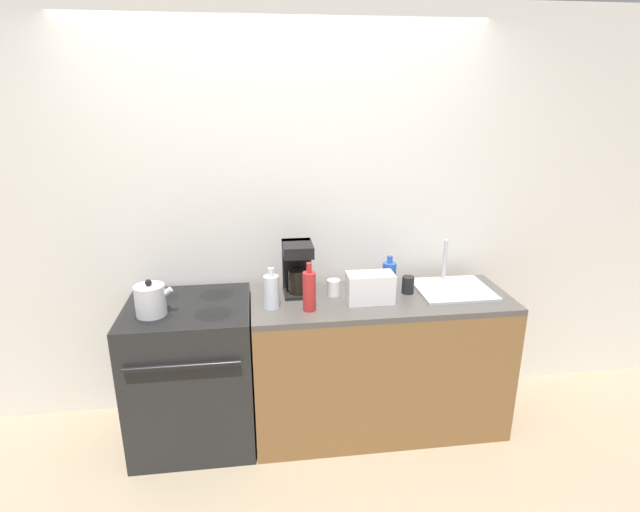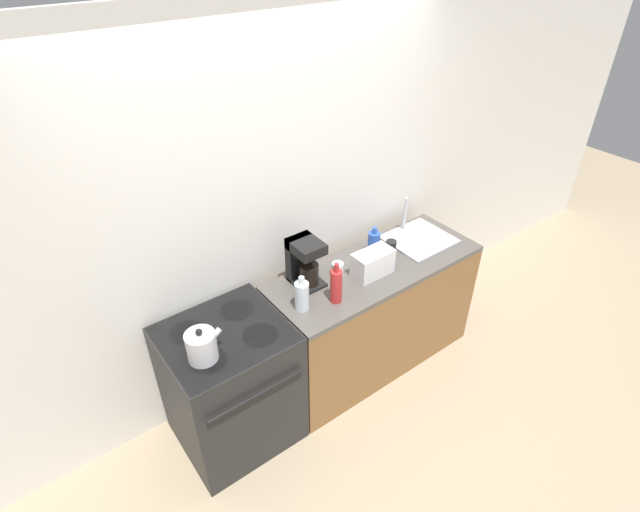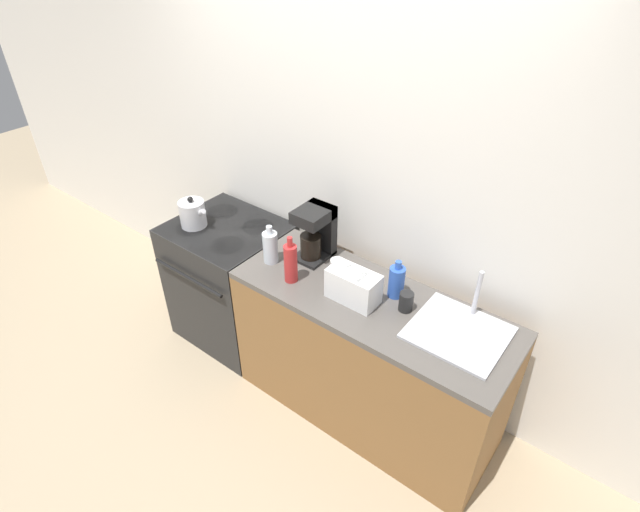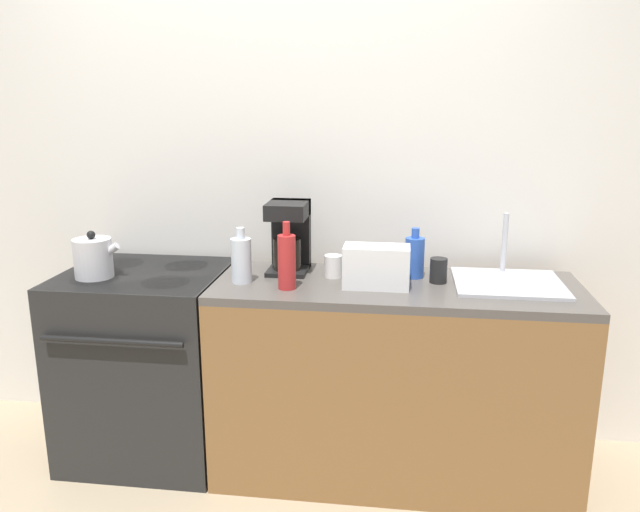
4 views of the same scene
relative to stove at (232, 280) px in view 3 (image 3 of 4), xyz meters
name	(u,v)px [view 3 (image 3 of 4)]	position (x,y,z in m)	size (l,w,h in m)	color
ground_plane	(267,394)	(0.60, -0.33, -0.46)	(12.00, 12.00, 0.00)	tan
wall_back	(334,176)	(0.60, 0.38, 0.84)	(8.00, 0.05, 2.60)	silver
stove	(232,280)	(0.00, 0.00, 0.00)	(0.72, 0.69, 0.90)	black
counter_block	(367,359)	(1.16, -0.03, -0.01)	(1.57, 0.59, 0.90)	brown
kettle	(193,214)	(-0.17, -0.10, 0.53)	(0.21, 0.17, 0.21)	silver
toaster	(353,286)	(1.07, -0.08, 0.53)	(0.28, 0.14, 0.18)	white
coffee_maker	(316,231)	(0.66, 0.12, 0.61)	(0.18, 0.23, 0.32)	black
sink_tray	(459,330)	(1.63, 0.03, 0.45)	(0.45, 0.41, 0.28)	#B7B7BC
bottle_red	(291,263)	(0.70, -0.16, 0.56)	(0.07, 0.07, 0.28)	#B72828
bottle_blue	(396,281)	(1.23, 0.08, 0.53)	(0.08, 0.08, 0.22)	#2D56B7
bottle_clear	(270,247)	(0.49, -0.09, 0.54)	(0.09, 0.09, 0.24)	silver
cup_white	(337,267)	(0.87, 0.04, 0.49)	(0.08, 0.08, 0.10)	white
cup_black	(406,302)	(1.33, 0.01, 0.49)	(0.07, 0.07, 0.11)	black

